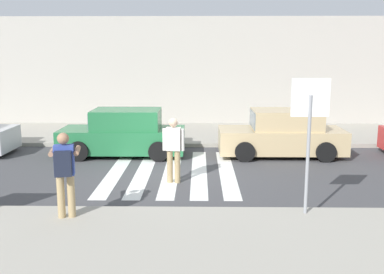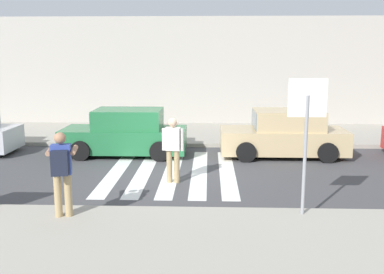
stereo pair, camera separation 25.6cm
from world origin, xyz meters
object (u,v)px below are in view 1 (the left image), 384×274
Objects in this scene: photographer_with_backpack at (64,168)px; pedestrian_crossing at (173,147)px; stop_sign at (310,116)px; parked_car_tan at (282,134)px; parked_car_green at (124,134)px.

pedestrian_crossing is (1.98, 2.97, -0.19)m from photographer_with_backpack.
stop_sign is 1.60× the size of pedestrian_crossing.
stop_sign is 0.67× the size of parked_car_tan.
stop_sign is at bearing -42.43° from pedestrian_crossing.
stop_sign reaches higher than photographer_with_backpack.
parked_car_green is (-1.84, 3.20, -0.25)m from pedestrian_crossing.
photographer_with_backpack is at bearing -175.82° from stop_sign.
photographer_with_backpack reaches higher than parked_car_green.
photographer_with_backpack reaches higher than pedestrian_crossing.
parked_car_green is at bearing 88.76° from photographer_with_backpack.
pedestrian_crossing is 3.70m from parked_car_green.
photographer_with_backpack is (-4.84, -0.35, -0.99)m from stop_sign.
parked_car_tan is at bearing 0.00° from parked_car_green.
stop_sign is 4.06m from pedestrian_crossing.
photographer_with_backpack is 8.22m from parked_car_tan.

